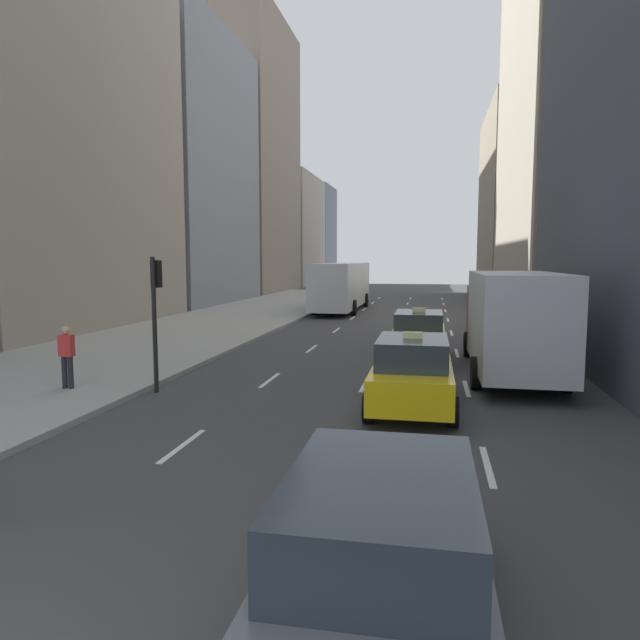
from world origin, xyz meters
The scene contains 11 objects.
sidewalk_left centered at (-7.00, 27.00, 0.07)m, with size 8.00×66.00×0.15m, color #9E9E99.
lane_markings centered at (2.60, 23.00, 0.01)m, with size 5.72×56.00×0.01m.
building_row_left centered at (-14.00, 40.63, 13.57)m, with size 6.00×90.47×37.93m.
building_row_right centered at (12.00, 26.83, 11.92)m, with size 6.00×61.13×26.20m.
taxi_lead centered at (4.00, 18.15, 0.88)m, with size 2.02×4.40×1.87m.
taxi_second centered at (4.00, 11.51, 0.88)m, with size 2.02×4.40×1.87m.
sedan_black_near centered at (4.00, 3.04, 0.88)m, with size 2.02×4.59×1.73m.
city_bus centered at (-1.61, 36.76, 1.79)m, with size 2.80×11.61×3.25m.
box_truck centered at (6.80, 16.14, 1.71)m, with size 2.58×8.40×3.15m.
pedestrian_far_walking centered at (-4.95, 11.35, 1.07)m, with size 0.36×0.22×1.65m.
traffic_light_pole centered at (-2.75, 12.06, 2.41)m, with size 0.24×0.42×3.60m.
Camera 1 is at (4.38, -1.83, 3.54)m, focal length 32.00 mm.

